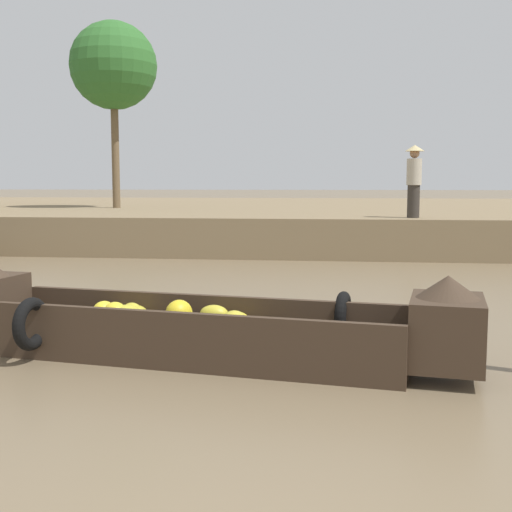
{
  "coord_description": "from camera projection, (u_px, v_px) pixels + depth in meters",
  "views": [
    {
      "loc": [
        0.44,
        -1.56,
        1.74
      ],
      "look_at": [
        -0.54,
        6.44,
        0.84
      ],
      "focal_mm": 46.11,
      "sensor_mm": 36.0,
      "label": 1
    }
  ],
  "objects": [
    {
      "name": "banana_boat",
      "position": [
        188.0,
        325.0,
        6.55
      ],
      "size": [
        5.58,
        1.73,
        0.93
      ],
      "color": "#3D2D21",
      "rests_on": "ground"
    },
    {
      "name": "riverbank_strip",
      "position": [
        324.0,
        217.0,
        24.48
      ],
      "size": [
        160.0,
        20.0,
        0.94
      ],
      "primitive_type": "cube",
      "color": "#7F6B4C",
      "rests_on": "ground"
    },
    {
      "name": "vendor_person",
      "position": [
        414.0,
        177.0,
        15.02
      ],
      "size": [
        0.44,
        0.44,
        1.66
      ],
      "color": "#332D28",
      "rests_on": "riverbank_strip"
    },
    {
      "name": "ground_plane",
      "position": [
        310.0,
        281.0,
        11.65
      ],
      "size": [
        300.0,
        300.0,
        0.0
      ],
      "primitive_type": "plane",
      "color": "#726047"
    },
    {
      "name": "palm_tree_mid",
      "position": [
        113.0,
        66.0,
        20.64
      ],
      "size": [
        2.73,
        2.73,
        5.84
      ],
      "color": "brown",
      "rests_on": "riverbank_strip"
    }
  ]
}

